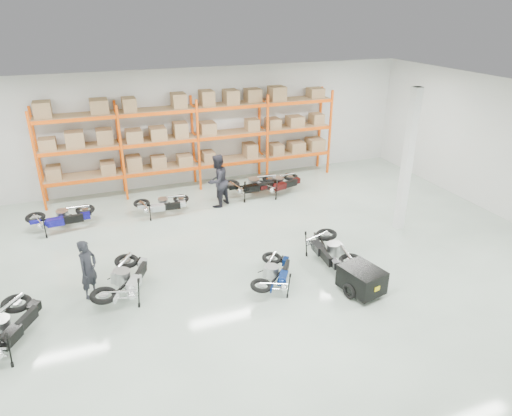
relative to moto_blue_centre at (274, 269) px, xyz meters
name	(u,v)px	position (x,y,z in m)	size (l,w,h in m)	color
room	(254,190)	(-0.13, 1.19, 1.76)	(18.00, 18.00, 18.00)	silver
pallet_rack	(195,130)	(-0.13, 7.64, 1.76)	(11.28, 0.98, 3.62)	#FF580D
structural_column	(407,162)	(5.07, 1.69, 1.76)	(0.25, 0.25, 4.50)	white
moto_blue_centre	(274,269)	(0.00, 0.00, 0.00)	(0.72, 1.62, 0.99)	#081C52
moto_silver_left	(124,274)	(-3.61, 0.97, 0.08)	(0.83, 1.87, 1.15)	#B4B7BC
moto_black_far_left	(1,324)	(-6.21, -0.11, 0.10)	(0.86, 1.94, 1.19)	black
moto_touring_right	(330,245)	(1.90, 0.52, 0.07)	(0.82, 1.85, 1.13)	black
trailer	(362,279)	(1.90, -1.08, -0.08)	(1.01, 1.75, 0.71)	black
moto_back_a	(60,213)	(-5.15, 5.40, 0.06)	(0.80, 1.81, 1.11)	navy
moto_back_b	(162,201)	(-1.92, 5.41, 0.00)	(0.72, 1.63, 0.99)	#ADB1B7
moto_back_c	(253,181)	(1.59, 5.87, 0.10)	(0.86, 1.93, 1.18)	black
moto_back_d	(279,180)	(2.60, 5.77, 0.05)	(0.79, 1.77, 1.08)	#3C0C0C
person_left	(88,269)	(-4.42, 1.19, 0.27)	(0.56, 0.37, 1.54)	black
person_back	(217,181)	(0.08, 5.44, 0.46)	(0.93, 0.72, 1.90)	#222129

